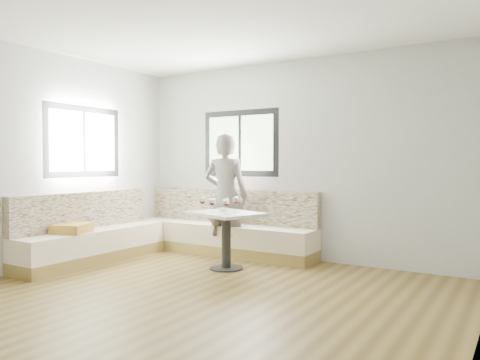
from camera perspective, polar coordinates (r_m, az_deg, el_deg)
name	(u,v)px	position (r m, az deg, el deg)	size (l,w,h in m)	color
room	(182,157)	(4.61, -7.03, 2.85)	(5.01, 5.01, 2.81)	brown
banquette	(168,234)	(6.84, -8.79, -6.52)	(2.90, 2.80, 0.95)	olive
table	(226,226)	(5.98, -1.69, -5.67)	(1.06, 0.94, 0.73)	black
person	(226,196)	(6.71, -1.75, -1.91)	(0.65, 0.42, 1.77)	#615A57
olive_ramekin	(223,209)	(6.07, -2.10, -3.61)	(0.11, 0.11, 0.04)	white
wine_glass_a	(202,200)	(6.08, -4.60, -2.50)	(0.09, 0.09, 0.20)	white
wine_glass_b	(212,202)	(5.85, -3.41, -2.67)	(0.09, 0.09, 0.20)	white
wine_glass_c	(226,203)	(5.72, -1.72, -2.77)	(0.09, 0.09, 0.20)	white
wine_glass_d	(236,201)	(6.01, -0.51, -2.54)	(0.09, 0.09, 0.20)	white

